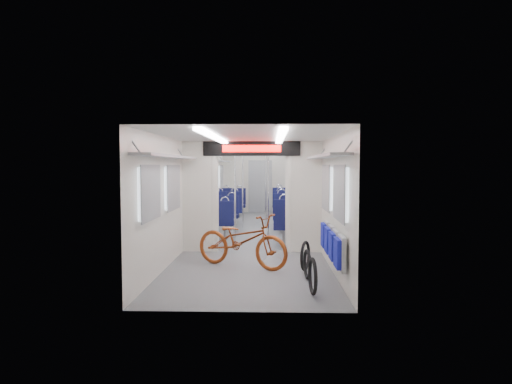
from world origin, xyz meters
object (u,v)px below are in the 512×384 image
(stanchion_near_right, at_px, (268,194))
(flip_bench, at_px, (332,243))
(seat_bay_far_right, at_px, (287,203))
(seat_bay_near_right, at_px, (292,215))
(seat_bay_near_left, at_px, (220,215))
(bike_hoop_c, at_px, (305,257))
(bike_hoop_b, at_px, (307,266))
(stanchion_far_left, at_px, (243,188))
(bike_hoop_a, at_px, (313,278))
(seat_bay_far_left, at_px, (230,204))
(stanchion_near_left, at_px, (235,194))
(stanchion_far_right, at_px, (266,188))
(bicycle, at_px, (242,240))

(stanchion_near_right, bearing_deg, flip_bench, -72.37)
(seat_bay_far_right, bearing_deg, seat_bay_near_right, -90.00)
(flip_bench, xyz_separation_m, seat_bay_far_right, (-0.42, 7.81, -0.02))
(flip_bench, distance_m, seat_bay_near_left, 5.14)
(bike_hoop_c, distance_m, seat_bay_far_right, 7.26)
(bike_hoop_c, distance_m, seat_bay_near_left, 4.49)
(bike_hoop_b, height_order, stanchion_far_left, stanchion_far_left)
(bike_hoop_a, xyz_separation_m, seat_bay_near_left, (-1.91, 5.49, 0.29))
(seat_bay_near_left, xyz_separation_m, seat_bay_far_left, (0.00, 3.11, 0.03))
(bike_hoop_b, relative_size, stanchion_near_left, 0.21)
(bike_hoop_a, relative_size, stanchion_far_left, 0.23)
(seat_bay_near_left, relative_size, seat_bay_far_left, 0.90)
(bike_hoop_a, relative_size, stanchion_far_right, 0.23)
(bicycle, bearing_deg, bike_hoop_b, -99.61)
(bike_hoop_b, bearing_deg, bicycle, 142.49)
(bike_hoop_a, distance_m, seat_bay_near_right, 5.01)
(bike_hoop_b, height_order, seat_bay_near_right, seat_bay_near_right)
(bicycle, distance_m, bike_hoop_a, 2.05)
(seat_bay_far_right, xyz_separation_m, stanchion_near_right, (-0.60, -4.61, 0.59))
(stanchion_near_left, bearing_deg, seat_bay_far_left, 96.46)
(stanchion_near_right, distance_m, stanchion_far_right, 3.06)
(bicycle, distance_m, stanchion_near_left, 2.35)
(bike_hoop_b, xyz_separation_m, stanchion_near_left, (-1.38, 3.07, 0.94))
(bicycle, distance_m, seat_bay_far_right, 7.07)
(bike_hoop_a, relative_size, bike_hoop_b, 1.10)
(bicycle, bearing_deg, seat_bay_far_left, 34.64)
(flip_bench, height_order, seat_bay_near_left, seat_bay_near_left)
(seat_bay_far_right, bearing_deg, stanchion_near_left, -105.79)
(bike_hoop_b, relative_size, stanchion_far_left, 0.21)
(bike_hoop_c, bearing_deg, bike_hoop_b, -91.25)
(seat_bay_near_left, xyz_separation_m, seat_bay_near_right, (1.87, -0.49, 0.05))
(seat_bay_near_right, xyz_separation_m, stanchion_far_left, (-1.35, 1.84, 0.58))
(seat_bay_near_right, relative_size, stanchion_near_right, 1.00)
(bike_hoop_a, distance_m, bike_hoop_b, 0.88)
(bicycle, bearing_deg, seat_bay_far_right, 19.29)
(bicycle, xyz_separation_m, seat_bay_near_right, (1.06, 3.29, 0.09))
(flip_bench, xyz_separation_m, bike_hoop_c, (-0.37, 0.55, -0.35))
(seat_bay_far_left, xyz_separation_m, stanchion_near_left, (0.53, -4.65, 0.60))
(bike_hoop_a, distance_m, seat_bay_near_left, 5.82)
(stanchion_far_left, distance_m, stanchion_far_right, 0.74)
(seat_bay_near_right, distance_m, stanchion_far_left, 2.35)
(seat_bay_far_right, distance_m, stanchion_near_right, 4.68)
(bike_hoop_c, relative_size, stanchion_far_right, 0.23)
(seat_bay_near_right, relative_size, stanchion_near_left, 1.00)
(bike_hoop_b, xyz_separation_m, stanchion_near_right, (-0.63, 3.22, 0.94))
(bike_hoop_b, relative_size, seat_bay_far_right, 0.22)
(seat_bay_near_right, relative_size, seat_bay_far_left, 1.06)
(bicycle, bearing_deg, seat_bay_near_left, 40.05)
(bicycle, distance_m, bike_hoop_b, 1.40)
(flip_bench, bearing_deg, bike_hoop_b, -178.23)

